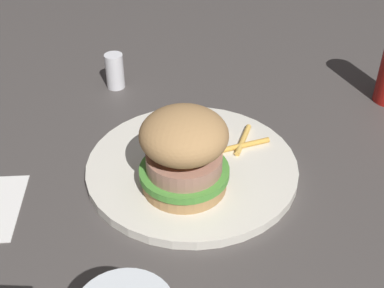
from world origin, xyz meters
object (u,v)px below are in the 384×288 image
Objects in this scene: fries_pile at (222,142)px; salt_shaker at (115,71)px; plate at (192,167)px; sandwich at (184,151)px.

fries_pile is 0.23m from salt_shaker.
sandwich is at bearing 75.48° from plate.
salt_shaker is at bearing -68.42° from sandwich.
sandwich is 0.27m from salt_shaker.
plate is at bearing -104.52° from sandwich.
plate is 0.07m from sandwich.
fries_pile is (-0.05, -0.08, -0.05)m from sandwich.
plate is 2.51× the size of sandwich.
plate is 4.73× the size of salt_shaker.
salt_shaker is (0.15, -0.17, 0.01)m from fries_pile.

